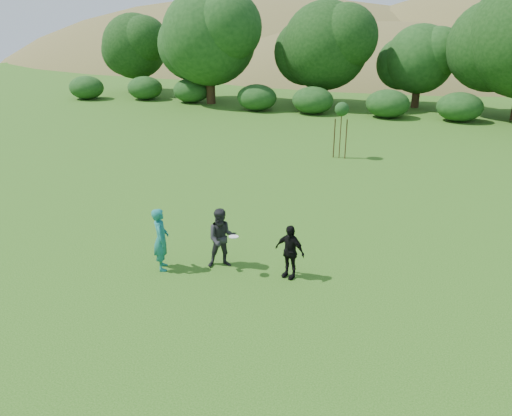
{
  "coord_description": "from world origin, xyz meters",
  "views": [
    {
      "loc": [
        5.2,
        -10.86,
        6.81
      ],
      "look_at": [
        0.0,
        3.0,
        1.1
      ],
      "focal_mm": 35.0,
      "sensor_mm": 36.0,
      "label": 1
    }
  ],
  "objects": [
    {
      "name": "tree_row",
      "position": [
        3.23,
        28.68,
        4.87
      ],
      "size": [
        53.92,
        10.38,
        9.62
      ],
      "color": "#3A2616",
      "rests_on": "ground"
    },
    {
      "name": "player_grey",
      "position": [
        -0.26,
        0.92,
        0.89
      ],
      "size": [
        1.08,
        0.99,
        1.77
      ],
      "primitive_type": "imported",
      "rotation": [
        0.0,
        0.0,
        0.48
      ],
      "color": "#242527",
      "rests_on": "ground"
    },
    {
      "name": "frisbee",
      "position": [
        0.25,
        0.59,
        1.16
      ],
      "size": [
        0.27,
        0.27,
        0.05
      ],
      "color": "white",
      "rests_on": "ground"
    },
    {
      "name": "hillside",
      "position": [
        -0.56,
        68.45,
        -11.97
      ],
      "size": [
        150.0,
        72.0,
        52.0
      ],
      "color": "olive",
      "rests_on": "ground"
    },
    {
      "name": "sapling",
      "position": [
        0.47,
        13.88,
        2.42
      ],
      "size": [
        0.7,
        0.7,
        2.85
      ],
      "color": "#3D2A18",
      "rests_on": "ground"
    },
    {
      "name": "player_black",
      "position": [
        1.73,
        1.0,
        0.78
      ],
      "size": [
        0.98,
        0.61,
        1.55
      ],
      "primitive_type": "imported",
      "rotation": [
        0.0,
        0.0,
        -0.28
      ],
      "color": "black",
      "rests_on": "ground"
    },
    {
      "name": "player_teal",
      "position": [
        -1.82,
        0.19,
        0.92
      ],
      "size": [
        0.73,
        0.8,
        1.85
      ],
      "primitive_type": "imported",
      "rotation": [
        0.0,
        0.0,
        2.11
      ],
      "color": "#186F69",
      "rests_on": "ground"
    },
    {
      "name": "ground",
      "position": [
        0.0,
        0.0,
        0.0
      ],
      "size": [
        120.0,
        120.0,
        0.0
      ],
      "primitive_type": "plane",
      "color": "#19470C",
      "rests_on": "ground"
    }
  ]
}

